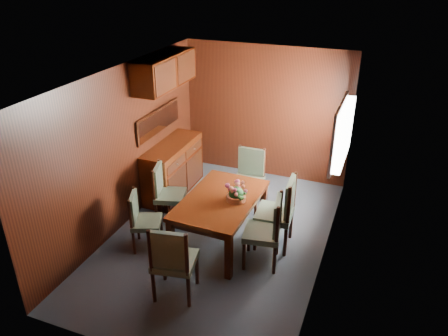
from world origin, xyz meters
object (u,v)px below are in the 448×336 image
at_px(sideboard, 173,168).
at_px(chair_right_near, 268,227).
at_px(dining_table, 221,204).
at_px(chair_head, 172,259).
at_px(chair_left_near, 142,218).
at_px(flower_centerpiece, 236,192).

bearing_deg(sideboard, chair_right_near, -32.38).
bearing_deg(dining_table, chair_head, -92.61).
height_order(chair_left_near, chair_right_near, chair_right_near).
bearing_deg(sideboard, dining_table, -39.40).
xyz_separation_m(dining_table, chair_head, (-0.10, -1.28, -0.04)).
height_order(sideboard, chair_left_near, sideboard).
xyz_separation_m(chair_left_near, flower_centerpiece, (1.19, 0.54, 0.37)).
height_order(dining_table, flower_centerpiece, flower_centerpiece).
xyz_separation_m(chair_head, flower_centerpiece, (0.32, 1.30, 0.28)).
relative_size(sideboard, dining_table, 0.90).
distance_m(dining_table, chair_right_near, 0.79).
bearing_deg(flower_centerpiece, chair_left_near, -155.47).
distance_m(chair_left_near, flower_centerpiece, 1.36).
bearing_deg(chair_right_near, chair_left_near, 89.73).
bearing_deg(chair_right_near, dining_table, 63.08).
relative_size(chair_left_near, flower_centerpiece, 3.00).
xyz_separation_m(sideboard, chair_right_near, (2.06, -1.31, 0.11)).
xyz_separation_m(sideboard, flower_centerpiece, (1.52, -1.05, 0.40)).
distance_m(dining_table, flower_centerpiece, 0.33).
relative_size(chair_left_near, chair_right_near, 0.85).
distance_m(chair_right_near, chair_head, 1.35).
xyz_separation_m(chair_left_near, chair_right_near, (1.73, 0.28, 0.08)).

